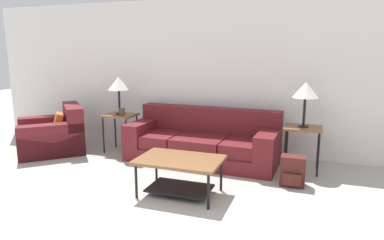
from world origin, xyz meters
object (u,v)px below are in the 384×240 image
object	(u,v)px
armchair	(54,135)
table_lamp_right	(306,91)
couch	(203,143)
coffee_table	(180,168)
side_table_left	(120,119)
side_table_right	(303,132)
backpack	(293,171)
table_lamp_left	(119,84)

from	to	relation	value
armchair	table_lamp_right	xyz separation A→B (m)	(4.13, 0.37, 0.90)
couch	coffee_table	xyz separation A→B (m)	(0.15, -1.38, 0.04)
side_table_left	side_table_right	bearing A→B (deg)	0.00
coffee_table	backpack	distance (m)	1.50
armchair	table_lamp_right	world-z (taller)	table_lamp_right
side_table_right	table_lamp_right	size ratio (longest dim) A/B	1.03
armchair	backpack	xyz separation A→B (m)	(4.05, -0.25, -0.09)
coffee_table	side_table_right	size ratio (longest dim) A/B	1.54
couch	table_lamp_right	distance (m)	1.75
side_table_left	side_table_right	world-z (taller)	same
side_table_left	backpack	xyz separation A→B (m)	(2.94, -0.63, -0.39)
coffee_table	side_table_right	distance (m)	1.96
table_lamp_left	backpack	size ratio (longest dim) A/B	1.62
coffee_table	table_lamp_left	bearing A→B (deg)	140.05
armchair	side_table_right	xyz separation A→B (m)	(4.13, 0.37, 0.30)
coffee_table	side_table_left	world-z (taller)	side_table_left
armchair	table_lamp_right	bearing A→B (deg)	5.15
table_lamp_right	side_table_right	bearing A→B (deg)	-116.57
armchair	side_table_right	size ratio (longest dim) A/B	2.25
table_lamp_left	table_lamp_right	world-z (taller)	same
side_table_left	side_table_right	size ratio (longest dim) A/B	1.00
side_table_left	couch	bearing A→B (deg)	-0.38
table_lamp_left	backpack	xyz separation A→B (m)	(2.94, -0.63, -0.99)
armchair	side_table_left	bearing A→B (deg)	18.47
coffee_table	table_lamp_left	size ratio (longest dim) A/B	1.58
armchair	backpack	size ratio (longest dim) A/B	3.75
table_lamp_left	side_table_left	bearing A→B (deg)	-63.43
table_lamp_right	backpack	world-z (taller)	table_lamp_right
armchair	side_table_left	xyz separation A→B (m)	(1.11, 0.37, 0.30)
side_table_right	backpack	distance (m)	0.74
coffee_table	side_table_left	xyz separation A→B (m)	(-1.66, 1.39, 0.24)
couch	armchair	world-z (taller)	couch
side_table_right	table_lamp_right	distance (m)	0.60
armchair	side_table_left	distance (m)	1.21
side_table_right	backpack	xyz separation A→B (m)	(-0.08, -0.63, -0.39)
couch	side_table_right	size ratio (longest dim) A/B	3.64
table_lamp_left	table_lamp_right	distance (m)	3.02
coffee_table	table_lamp_right	bearing A→B (deg)	45.57
coffee_table	side_table_left	size ratio (longest dim) A/B	1.54
table_lamp_left	armchair	bearing A→B (deg)	-161.53
couch	table_lamp_right	xyz separation A→B (m)	(1.51, 0.01, 0.89)
table_lamp_right	table_lamp_left	bearing A→B (deg)	180.00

